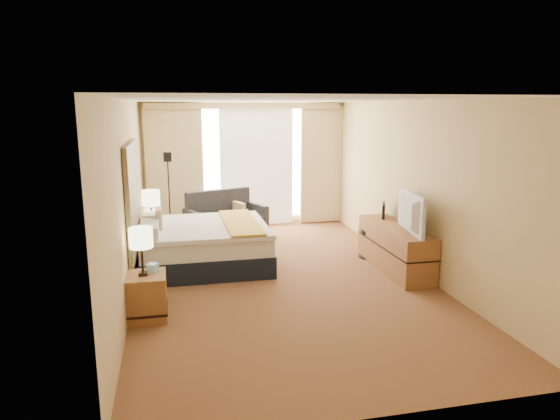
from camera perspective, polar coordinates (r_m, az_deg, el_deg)
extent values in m
cube|color=#5D251A|center=(7.51, 0.02, -7.77)|extent=(4.20, 7.00, 0.02)
cube|color=white|center=(7.08, 0.03, 12.47)|extent=(4.20, 7.00, 0.02)
cube|color=#D6B682|center=(10.59, -4.09, 5.17)|extent=(4.20, 0.02, 2.60)
cube|color=#D6B682|center=(3.93, 11.19, -6.45)|extent=(4.20, 0.02, 2.60)
cube|color=#D6B682|center=(7.04, -16.91, 1.34)|extent=(0.02, 7.00, 2.60)
cube|color=#D6B682|center=(7.90, 15.08, 2.53)|extent=(0.02, 7.00, 2.60)
cube|color=black|center=(7.24, -16.47, 1.47)|extent=(0.06, 1.85, 1.50)
cube|color=#946035|center=(6.29, -14.92, -9.51)|extent=(0.45, 0.52, 0.55)
cube|color=#946035|center=(8.66, -14.30, -3.57)|extent=(0.45, 0.52, 0.55)
cube|color=#946035|center=(7.99, 12.99, -4.25)|extent=(0.50, 1.80, 0.70)
cube|color=white|center=(10.60, -2.72, 5.30)|extent=(2.30, 0.02, 2.30)
cube|color=#F8E2AE|center=(10.37, -11.96, 4.64)|extent=(1.15, 0.09, 2.50)
cube|color=#F8E2AE|center=(10.85, 4.70, 5.16)|extent=(0.90, 0.09, 2.50)
cube|color=white|center=(10.57, -2.68, 5.01)|extent=(1.55, 0.04, 2.50)
cube|color=#D6B682|center=(10.37, -4.05, 11.79)|extent=(4.00, 0.16, 0.12)
cube|color=black|center=(8.13, -8.57, -5.16)|extent=(1.98, 1.79, 0.33)
cube|color=silver|center=(8.04, -8.63, -3.07)|extent=(1.93, 1.74, 0.28)
cube|color=silver|center=(8.01, -8.13, -1.90)|extent=(1.81, 1.81, 0.07)
cube|color=gold|center=(8.05, -4.52, -1.41)|extent=(0.52, 1.81, 0.04)
cube|color=silver|center=(7.55, -14.70, -2.10)|extent=(0.26, 0.74, 0.17)
cube|color=silver|center=(8.39, -14.50, -0.71)|extent=(0.26, 0.74, 0.17)
cube|color=beige|center=(7.95, -13.66, -1.06)|extent=(0.09, 0.40, 0.34)
cube|color=#541C18|center=(9.71, -6.13, -2.49)|extent=(1.65, 1.28, 0.26)
cube|color=#2E2E33|center=(9.62, -6.01, -1.31)|extent=(1.50, 1.09, 0.17)
cube|color=#2E2E33|center=(9.88, -7.06, 0.68)|extent=(1.31, 0.65, 0.58)
cube|color=#2E2E33|center=(9.36, -9.82, -1.59)|extent=(0.39, 0.77, 0.47)
cube|color=#2E2E33|center=(9.99, -2.73, -0.59)|extent=(0.39, 0.77, 0.47)
cube|color=beige|center=(9.71, -4.67, -0.10)|extent=(0.22, 0.37, 0.33)
cube|color=black|center=(10.06, -12.34, -2.90)|extent=(0.21, 0.21, 0.02)
cylinder|color=black|center=(9.90, -12.53, 1.29)|extent=(0.03, 0.03, 1.47)
cube|color=black|center=(9.79, -12.74, 5.94)|extent=(0.15, 0.15, 0.17)
cylinder|color=black|center=(8.66, 10.44, -5.21)|extent=(0.45, 0.45, 0.03)
cylinder|color=black|center=(8.59, 10.49, -3.79)|extent=(0.05, 0.05, 0.41)
cylinder|color=black|center=(8.54, 10.54, -2.44)|extent=(0.40, 0.40, 0.06)
cube|color=black|center=(8.48, 11.72, -0.76)|extent=(0.19, 0.35, 0.45)
cube|color=black|center=(6.17, -15.39, -7.05)|extent=(0.10, 0.10, 0.04)
cylinder|color=black|center=(6.11, -15.49, -5.34)|extent=(0.03, 0.03, 0.34)
cylinder|color=#FFF2BF|center=(6.04, -15.62, -3.06)|extent=(0.28, 0.28, 0.24)
cube|color=black|center=(8.52, -14.40, -1.78)|extent=(0.10, 0.10, 0.04)
cylinder|color=black|center=(8.48, -14.47, -0.43)|extent=(0.03, 0.03, 0.37)
cylinder|color=#FFF2BF|center=(8.43, -14.56, 1.34)|extent=(0.29, 0.29, 0.25)
cube|color=#9BC5EF|center=(6.25, -14.36, -6.41)|extent=(0.15, 0.15, 0.11)
cube|color=black|center=(8.51, -13.68, -1.64)|extent=(0.23, 0.19, 0.08)
imported|color=black|center=(7.49, 14.06, -0.27)|extent=(0.28, 1.04, 0.59)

